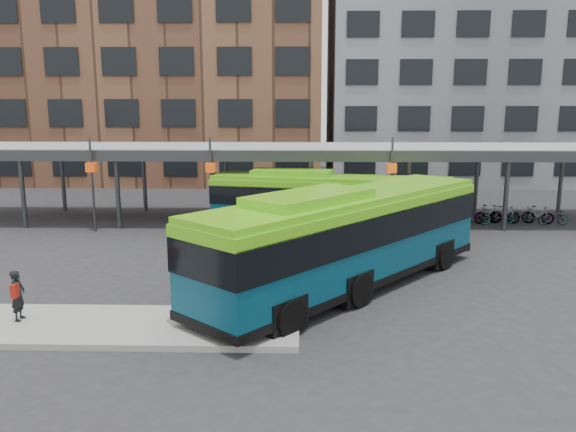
% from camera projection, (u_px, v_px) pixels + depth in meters
% --- Properties ---
extents(ground, '(120.00, 120.00, 0.00)m').
position_uv_depth(ground, '(255.00, 296.00, 18.98)').
color(ground, '#28282B').
rests_on(ground, ground).
extents(boarding_island, '(14.00, 3.00, 0.18)m').
position_uv_depth(boarding_island, '(56.00, 325.00, 16.15)').
color(boarding_island, gray).
rests_on(boarding_island, ground).
extents(canopy, '(40.00, 6.53, 4.80)m').
position_uv_depth(canopy, '(273.00, 151.00, 30.86)').
color(canopy, '#999B9E').
rests_on(canopy, ground).
extents(building_brick, '(26.00, 14.00, 22.00)m').
position_uv_depth(building_brick, '(169.00, 51.00, 48.51)').
color(building_brick, brown).
rests_on(building_brick, ground).
extents(building_grey, '(24.00, 14.00, 20.00)m').
position_uv_depth(building_grey, '(471.00, 62.00, 48.07)').
color(building_grey, slate).
rests_on(building_grey, ground).
extents(bus_front, '(10.80, 11.83, 3.65)m').
position_uv_depth(bus_front, '(349.00, 236.00, 19.37)').
color(bus_front, '#073C52').
rests_on(bus_front, ground).
extents(bus_rear, '(11.93, 4.78, 3.22)m').
position_uv_depth(bus_rear, '(329.00, 202.00, 27.55)').
color(bus_rear, '#073C52').
rests_on(bus_rear, ground).
extents(pedestrian, '(0.40, 0.61, 1.49)m').
position_uv_depth(pedestrian, '(18.00, 295.00, 16.20)').
color(pedestrian, black).
rests_on(pedestrian, boarding_island).
extents(bike_rack, '(6.00, 1.77, 1.05)m').
position_uv_depth(bike_rack, '(508.00, 215.00, 30.46)').
color(bike_rack, slate).
rests_on(bike_rack, ground).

